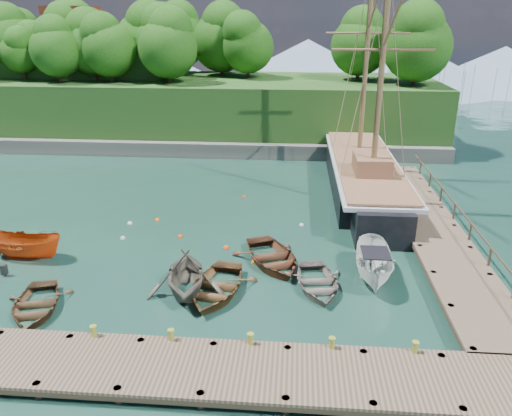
# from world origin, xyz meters

# --- Properties ---
(ground) EXTENTS (160.00, 160.00, 0.00)m
(ground) POSITION_xyz_m (0.00, 0.00, 0.00)
(ground) COLOR #143326
(ground) RESTS_ON ground
(dock_near) EXTENTS (20.00, 3.20, 1.10)m
(dock_near) POSITION_xyz_m (2.00, -6.50, 0.43)
(dock_near) COLOR #4C3B2B
(dock_near) RESTS_ON ground
(dock_east) EXTENTS (3.20, 24.00, 1.10)m
(dock_east) POSITION_xyz_m (11.50, 7.00, 0.43)
(dock_east) COLOR #4C3B2B
(dock_east) RESTS_ON ground
(bollard_0) EXTENTS (0.26, 0.26, 0.45)m
(bollard_0) POSITION_xyz_m (-4.00, -5.10, 0.00)
(bollard_0) COLOR olive
(bollard_0) RESTS_ON ground
(bollard_1) EXTENTS (0.26, 0.26, 0.45)m
(bollard_1) POSITION_xyz_m (-1.00, -5.10, 0.00)
(bollard_1) COLOR olive
(bollard_1) RESTS_ON ground
(bollard_2) EXTENTS (0.26, 0.26, 0.45)m
(bollard_2) POSITION_xyz_m (2.00, -5.10, 0.00)
(bollard_2) COLOR olive
(bollard_2) RESTS_ON ground
(bollard_3) EXTENTS (0.26, 0.26, 0.45)m
(bollard_3) POSITION_xyz_m (5.00, -5.10, 0.00)
(bollard_3) COLOR olive
(bollard_3) RESTS_ON ground
(bollard_4) EXTENTS (0.26, 0.26, 0.45)m
(bollard_4) POSITION_xyz_m (8.00, -5.10, 0.00)
(bollard_4) COLOR olive
(bollard_4) RESTS_ON ground
(rowboat_0) EXTENTS (3.82, 4.62, 0.83)m
(rowboat_0) POSITION_xyz_m (-7.61, -2.77, 0.00)
(rowboat_0) COLOR #513823
(rowboat_0) RESTS_ON ground
(rowboat_1) EXTENTS (4.30, 4.77, 2.21)m
(rowboat_1) POSITION_xyz_m (-1.40, -0.72, 0.00)
(rowboat_1) COLOR #5D584C
(rowboat_1) RESTS_ON ground
(rowboat_2) EXTENTS (3.94, 5.06, 0.96)m
(rowboat_2) POSITION_xyz_m (-0.03, -0.66, 0.00)
(rowboat_2) COLOR brown
(rowboat_2) RESTS_ON ground
(rowboat_3) EXTENTS (3.51, 4.48, 0.84)m
(rowboat_3) POSITION_xyz_m (4.65, 0.19, 0.00)
(rowboat_3) COLOR #6C625A
(rowboat_3) RESTS_ON ground
(rowboat_4) EXTENTS (5.02, 5.71, 0.98)m
(rowboat_4) POSITION_xyz_m (2.42, 2.50, 0.00)
(rowboat_4) COLOR #552F1E
(rowboat_4) RESTS_ON ground
(motorboat_orange) EXTENTS (4.24, 1.88, 1.60)m
(motorboat_orange) POSITION_xyz_m (-10.56, 2.11, 0.00)
(motorboat_orange) COLOR #BD4611
(motorboat_orange) RESTS_ON ground
(cabin_boat_white) EXTENTS (2.05, 4.75, 1.80)m
(cabin_boat_white) POSITION_xyz_m (7.42, 1.29, 0.00)
(cabin_boat_white) COLOR white
(cabin_boat_white) RESTS_ON ground
(schooner) EXTENTS (4.65, 25.59, 18.44)m
(schooner) POSITION_xyz_m (8.39, 14.14, 1.02)
(schooner) COLOR black
(schooner) RESTS_ON ground
(mooring_buoy_0) EXTENTS (0.29, 0.29, 0.29)m
(mooring_buoy_0) POSITION_xyz_m (-6.31, 4.85, 0.00)
(mooring_buoy_0) COLOR silver
(mooring_buoy_0) RESTS_ON ground
(mooring_buoy_1) EXTENTS (0.32, 0.32, 0.32)m
(mooring_buoy_1) POSITION_xyz_m (-3.07, 5.30, 0.00)
(mooring_buoy_1) COLOR #E74215
(mooring_buoy_1) RESTS_ON ground
(mooring_buoy_2) EXTENTS (0.35, 0.35, 0.35)m
(mooring_buoy_2) POSITION_xyz_m (-0.21, 4.05, 0.00)
(mooring_buoy_2) COLOR #E44D14
(mooring_buoy_2) RESTS_ON ground
(mooring_buoy_3) EXTENTS (0.28, 0.28, 0.28)m
(mooring_buoy_3) POSITION_xyz_m (3.94, 7.61, 0.00)
(mooring_buoy_3) COLOR white
(mooring_buoy_3) RESTS_ON ground
(mooring_buoy_4) EXTENTS (0.33, 0.33, 0.33)m
(mooring_buoy_4) POSITION_xyz_m (-5.03, 7.62, 0.00)
(mooring_buoy_4) COLOR orange
(mooring_buoy_4) RESTS_ON ground
(mooring_buoy_5) EXTENTS (0.28, 0.28, 0.28)m
(mooring_buoy_5) POSITION_xyz_m (-0.07, 12.31, 0.00)
(mooring_buoy_5) COLOR #EF3B00
(mooring_buoy_5) RESTS_ON ground
(mooring_buoy_6) EXTENTS (0.30, 0.30, 0.30)m
(mooring_buoy_6) POSITION_xyz_m (-6.59, 6.99, 0.00)
(mooring_buoy_6) COLOR white
(mooring_buoy_6) RESTS_ON ground
(mooring_buoy_7) EXTENTS (0.32, 0.32, 0.32)m
(mooring_buoy_7) POSITION_xyz_m (1.48, 2.48, 0.00)
(mooring_buoy_7) COLOR orange
(mooring_buoy_7) RESTS_ON ground
(headland) EXTENTS (51.00, 19.31, 12.90)m
(headland) POSITION_xyz_m (-12.88, 31.36, 5.54)
(headland) COLOR #474744
(headland) RESTS_ON ground
(distant_ridge) EXTENTS (117.00, 40.00, 10.00)m
(distant_ridge) POSITION_xyz_m (4.30, 70.00, 4.35)
(distant_ridge) COLOR #728CA5
(distant_ridge) RESTS_ON ground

